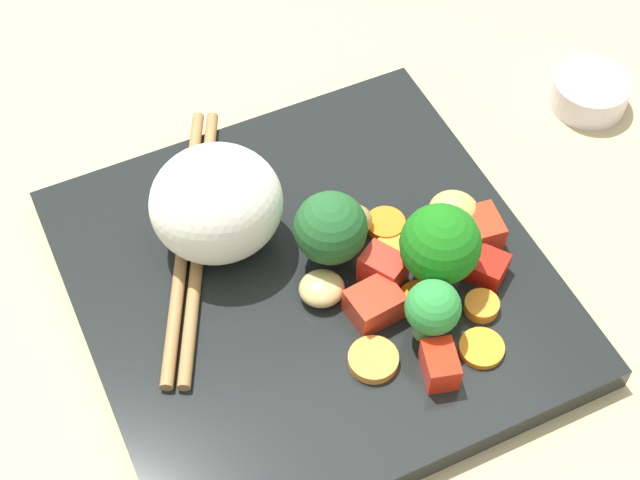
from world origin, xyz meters
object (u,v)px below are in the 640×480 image
at_px(broccoli_floret_1, 330,229).
at_px(chopstick_pair, 192,238).
at_px(rice_mound, 216,204).
at_px(square_plate, 311,284).
at_px(sauce_cup, 590,92).
at_px(carrot_slice_2, 482,306).

xyz_separation_m(broccoli_floret_1, chopstick_pair, (-0.05, -0.07, -0.03)).
height_order(rice_mound, chopstick_pair, rice_mound).
height_order(square_plate, broccoli_floret_1, broccoli_floret_1).
height_order(square_plate, sauce_cup, sauce_cup).
relative_size(rice_mound, chopstick_pair, 0.41).
distance_m(rice_mound, chopstick_pair, 0.04).
xyz_separation_m(square_plate, rice_mound, (-0.05, -0.04, 0.05)).
xyz_separation_m(square_plate, sauce_cup, (-0.07, 0.25, 0.00)).
relative_size(carrot_slice_2, sauce_cup, 0.38).
distance_m(broccoli_floret_1, carrot_slice_2, 0.10).
distance_m(carrot_slice_2, chopstick_pair, 0.18).
bearing_deg(broccoli_floret_1, chopstick_pair, -123.66).
xyz_separation_m(square_plate, chopstick_pair, (-0.06, -0.06, 0.01)).
bearing_deg(square_plate, chopstick_pair, -134.00).
relative_size(rice_mound, carrot_slice_2, 3.86).
bearing_deg(broccoli_floret_1, square_plate, -67.78).
bearing_deg(chopstick_pair, square_plate, 71.27).
xyz_separation_m(carrot_slice_2, sauce_cup, (-0.13, 0.17, -0.01)).
bearing_deg(broccoli_floret_1, sauce_cup, 104.53).
bearing_deg(broccoli_floret_1, rice_mound, -127.09).
relative_size(chopstick_pair, sauce_cup, 3.61).
relative_size(broccoli_floret_1, sauce_cup, 1.00).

